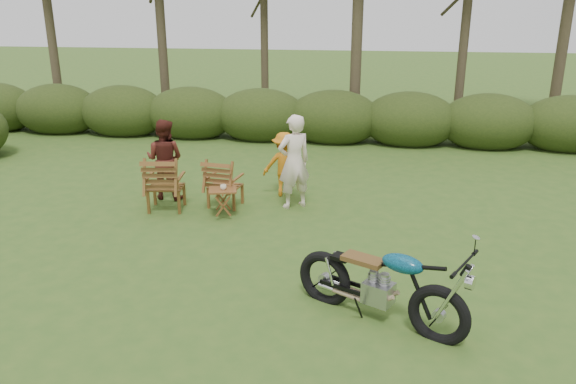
# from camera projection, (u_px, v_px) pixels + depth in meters

# --- Properties ---
(ground) EXTENTS (80.00, 80.00, 0.00)m
(ground) POSITION_uv_depth(u_px,v_px,m) (279.00, 310.00, 6.87)
(ground) COLOR #30511B
(ground) RESTS_ON ground
(motorcycle) EXTENTS (2.22, 1.66, 1.19)m
(motorcycle) POSITION_uv_depth(u_px,v_px,m) (377.00, 318.00, 6.70)
(motorcycle) COLOR #0B739A
(motorcycle) RESTS_ON ground
(lawn_chair_right) EXTENTS (0.71, 0.71, 0.92)m
(lawn_chair_right) POSITION_uv_depth(u_px,v_px,m) (226.00, 206.00, 10.41)
(lawn_chair_right) COLOR brown
(lawn_chair_right) RESTS_ON ground
(lawn_chair_left) EXTENTS (0.78, 0.78, 1.01)m
(lawn_chair_left) POSITION_uv_depth(u_px,v_px,m) (167.00, 209.00, 10.24)
(lawn_chair_left) COLOR brown
(lawn_chair_left) RESTS_ON ground
(side_table) EXTENTS (0.59, 0.53, 0.51)m
(side_table) POSITION_uv_depth(u_px,v_px,m) (223.00, 203.00, 9.80)
(side_table) COLOR brown
(side_table) RESTS_ON ground
(cup) EXTENTS (0.11, 0.11, 0.09)m
(cup) POSITION_uv_depth(u_px,v_px,m) (223.00, 187.00, 9.69)
(cup) COLOR beige
(cup) RESTS_ON side_table
(adult_a) EXTENTS (0.75, 0.70, 1.72)m
(adult_a) POSITION_uv_depth(u_px,v_px,m) (294.00, 207.00, 10.36)
(adult_a) COLOR #F3DBC8
(adult_a) RESTS_ON ground
(adult_b) EXTENTS (0.80, 0.65, 1.53)m
(adult_b) POSITION_uv_depth(u_px,v_px,m) (167.00, 197.00, 10.85)
(adult_b) COLOR #4D1C16
(adult_b) RESTS_ON ground
(child) EXTENTS (0.87, 0.59, 1.25)m
(child) POSITION_uv_depth(u_px,v_px,m) (284.00, 195.00, 10.99)
(child) COLOR #C06C12
(child) RESTS_ON ground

